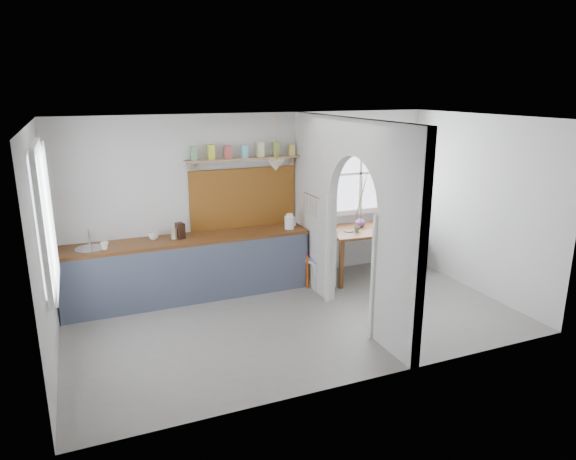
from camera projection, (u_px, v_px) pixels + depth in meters
name	position (u px, v px, depth m)	size (l,w,h in m)	color
floor	(297.00, 320.00, 6.76)	(5.80, 3.20, 0.01)	slate
ceiling	(299.00, 119.00, 6.07)	(5.80, 3.20, 0.01)	silver
walls	(298.00, 225.00, 6.41)	(5.81, 3.21, 2.60)	silver
partition	(345.00, 207.00, 6.68)	(0.12, 3.20, 2.60)	silver
kitchen_window	(42.00, 219.00, 5.26)	(0.10, 1.16, 1.50)	white
nook_window	(361.00, 173.00, 8.39)	(1.76, 0.10, 1.30)	white
counter	(189.00, 267.00, 7.40)	(3.50, 0.60, 0.90)	brown
sink	(90.00, 249.00, 6.78)	(0.40, 0.40, 0.02)	silver
backsplash	(244.00, 198.00, 7.73)	(1.65, 0.03, 0.90)	brown
shelf	(244.00, 155.00, 7.48)	(1.75, 0.20, 0.21)	#9F8257
pendant_lamp	(276.00, 165.00, 7.34)	(0.26, 0.26, 0.16)	beige
utensil_rail	(312.00, 196.00, 7.40)	(0.02, 0.02, 0.50)	silver
dining_table	(365.00, 253.00, 8.23)	(1.27, 0.85, 0.79)	brown
chair_left	(319.00, 258.00, 7.81)	(0.41, 0.41, 0.90)	silver
chair_right	(412.00, 242.00, 8.63)	(0.41, 0.41, 0.90)	silver
kettle	(289.00, 221.00, 7.70)	(0.19, 0.16, 0.23)	white
mug_a	(105.00, 246.00, 6.74)	(0.11, 0.11, 0.10)	white
mug_b	(154.00, 236.00, 7.17)	(0.14, 0.14, 0.11)	silver
knife_block	(180.00, 231.00, 7.22)	(0.10, 0.14, 0.22)	black
jar	(174.00, 234.00, 7.21)	(0.09, 0.09, 0.15)	tan
towel_magenta	(307.00, 271.00, 7.76)	(0.02, 0.03, 0.52)	#C61042
towel_orange	(307.00, 273.00, 7.76)	(0.02, 0.03, 0.53)	#D95307
bowl	(386.00, 225.00, 8.20)	(0.29, 0.29, 0.07)	white
table_cup	(357.00, 229.00, 7.95)	(0.09, 0.09, 0.09)	#527456
plate	(349.00, 231.00, 7.98)	(0.15, 0.15, 0.01)	#383332
vase	(360.00, 222.00, 8.23)	(0.16, 0.16, 0.17)	#71457D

